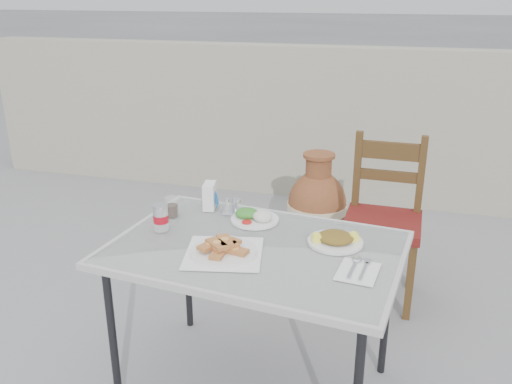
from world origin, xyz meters
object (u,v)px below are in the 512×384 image
(pide_plate, at_px, (224,247))
(terracotta_urn, at_px, (317,207))
(cola_glass, at_px, (172,208))
(soda_can, at_px, (161,217))
(condiment_caddy, at_px, (234,208))
(chair, at_px, (383,218))
(salad_chopped_plate, at_px, (335,239))
(napkin_holder, at_px, (210,196))
(salad_rice_plate, at_px, (254,217))
(cafe_table, at_px, (255,256))

(pide_plate, xyz_separation_m, terracotta_urn, (0.12, 1.44, -0.39))
(cola_glass, distance_m, terracotta_urn, 1.31)
(soda_can, height_order, cola_glass, soda_can)
(condiment_caddy, bearing_deg, chair, 45.11)
(soda_can, xyz_separation_m, terracotta_urn, (0.43, 1.31, -0.42))
(condiment_caddy, bearing_deg, salad_chopped_plate, -21.57)
(cola_glass, bearing_deg, chair, 40.24)
(cola_glass, xyz_separation_m, chair, (0.88, 0.74, -0.25))
(napkin_holder, height_order, chair, chair)
(napkin_holder, xyz_separation_m, condiment_caddy, (0.12, -0.02, -0.04))
(salad_rice_plate, xyz_separation_m, chair, (0.52, 0.69, -0.23))
(cola_glass, bearing_deg, salad_chopped_plate, -6.10)
(terracotta_urn, bearing_deg, soda_can, -108.27)
(pide_plate, distance_m, salad_chopped_plate, 0.44)
(chair, bearing_deg, salad_rice_plate, -125.39)
(salad_rice_plate, bearing_deg, terracotta_urn, 85.25)
(cafe_table, relative_size, terracotta_urn, 1.78)
(cafe_table, distance_m, terracotta_urn, 1.38)
(salad_chopped_plate, bearing_deg, terracotta_urn, 102.37)
(terracotta_urn, bearing_deg, chair, -44.75)
(pide_plate, xyz_separation_m, cola_glass, (-0.33, 0.28, 0.01))
(cafe_table, relative_size, pide_plate, 3.50)
(napkin_holder, bearing_deg, salad_chopped_plate, -30.33)
(pide_plate, height_order, chair, chair)
(cafe_table, distance_m, soda_can, 0.43)
(soda_can, relative_size, napkin_holder, 0.95)
(salad_chopped_plate, bearing_deg, cola_glass, 173.90)
(salad_rice_plate, bearing_deg, condiment_caddy, 150.66)
(cola_glass, relative_size, terracotta_urn, 0.13)
(salad_rice_plate, bearing_deg, cola_glass, -172.39)
(soda_can, bearing_deg, chair, 46.08)
(cafe_table, distance_m, napkin_holder, 0.45)
(cafe_table, distance_m, salad_chopped_plate, 0.32)
(soda_can, distance_m, cola_glass, 0.15)
(pide_plate, bearing_deg, salad_rice_plate, 85.58)
(cafe_table, bearing_deg, chair, 64.19)
(cafe_table, height_order, terracotta_urn, cafe_table)
(napkin_holder, xyz_separation_m, terracotta_urn, (0.32, 1.03, -0.42))
(cafe_table, xyz_separation_m, soda_can, (-0.41, 0.03, 0.10))
(chair, relative_size, terracotta_urn, 1.34)
(napkin_holder, relative_size, terracotta_urn, 0.18)
(cafe_table, relative_size, napkin_holder, 10.01)
(salad_rice_plate, height_order, chair, chair)
(salad_rice_plate, xyz_separation_m, condiment_caddy, (-0.11, 0.06, 0.00))
(chair, bearing_deg, condiment_caddy, -133.59)
(napkin_holder, xyz_separation_m, chair, (0.75, 0.61, -0.27))
(pide_plate, xyz_separation_m, soda_can, (-0.32, 0.13, 0.03))
(cola_glass, bearing_deg, pide_plate, -39.78)
(chair, distance_m, terracotta_urn, 0.62)
(salad_chopped_plate, bearing_deg, pide_plate, -152.71)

